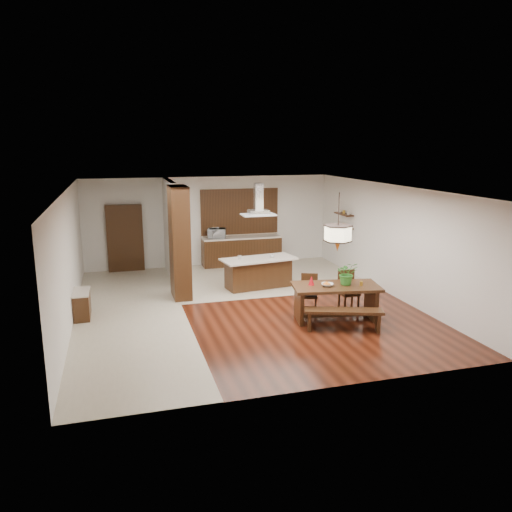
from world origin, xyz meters
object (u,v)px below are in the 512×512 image
object	(u,v)px
pendant_lantern	(338,222)
microwave	(217,233)
dining_chair_right	(349,291)
fruit_bowl	(327,285)
dining_table	(336,294)
foliage_plant	(347,273)
kitchen_island	(258,272)
dining_bench	(343,320)
range_hood	(258,199)
dining_chair_left	(309,293)
island_cup	(272,256)
hallway_console	(82,304)

from	to	relation	value
pendant_lantern	microwave	bearing A→B (deg)	105.62
dining_chair_right	fruit_bowl	bearing A→B (deg)	-146.14
dining_table	dining_chair_right	xyz separation A→B (m)	(0.58, 0.50, -0.11)
foliage_plant	kitchen_island	bearing A→B (deg)	112.19
dining_bench	microwave	bearing A→B (deg)	102.96
foliage_plant	range_hood	xyz separation A→B (m)	(-1.22, 2.99, 1.39)
dining_table	dining_bench	size ratio (longest dim) A/B	1.25
dining_chair_left	fruit_bowl	xyz separation A→B (m)	(0.15, -0.68, 0.39)
kitchen_island	microwave	distance (m)	2.85
dining_table	dining_chair_left	world-z (taller)	dining_chair_left
dining_chair_left	dining_chair_right	world-z (taller)	dining_chair_right
fruit_bowl	kitchen_island	world-z (taller)	fruit_bowl
pendant_lantern	range_hood	bearing A→B (deg)	107.99
pendant_lantern	foliage_plant	world-z (taller)	pendant_lantern
dining_table	island_cup	bearing A→B (deg)	101.53
island_cup	hallway_console	bearing A→B (deg)	-166.26
dining_table	kitchen_island	xyz separation A→B (m)	(-0.97, 2.97, -0.16)
microwave	fruit_bowl	bearing A→B (deg)	-61.48
fruit_bowl	kitchen_island	xyz separation A→B (m)	(-0.74, 2.99, -0.41)
dining_table	fruit_bowl	xyz separation A→B (m)	(-0.22, -0.02, 0.25)
fruit_bowl	range_hood	size ratio (longest dim) A/B	0.30
dining_table	dining_chair_left	size ratio (longest dim) A/B	2.31
hallway_console	fruit_bowl	size ratio (longest dim) A/B	3.30
dining_chair_left	dining_chair_right	bearing A→B (deg)	11.91
hallway_console	island_cup	distance (m)	5.15
dining_chair_right	kitchen_island	world-z (taller)	dining_chair_right
foliage_plant	range_hood	size ratio (longest dim) A/B	0.59
hallway_console	microwave	bearing A→B (deg)	44.98
range_hood	island_cup	size ratio (longest dim) A/B	7.72
microwave	dining_chair_left	bearing A→B (deg)	-61.35
hallway_console	dining_chair_right	xyz separation A→B (m)	(6.14, -1.20, 0.17)
fruit_bowl	island_cup	world-z (taller)	island_cup
hallway_console	foliage_plant	xyz separation A→B (m)	(5.82, -1.72, 0.76)
hallway_console	dining_chair_left	distance (m)	5.29
foliage_plant	fruit_bowl	xyz separation A→B (m)	(-0.48, 0.00, -0.23)
dining_bench	pendant_lantern	size ratio (longest dim) A/B	1.27
pendant_lantern	dining_chair_left	bearing A→B (deg)	119.29
dining_table	range_hood	xyz separation A→B (m)	(-0.97, 2.98, 1.87)
dining_bench	hallway_console	bearing A→B (deg)	156.28
hallway_console	dining_chair_left	world-z (taller)	dining_chair_left
dining_table	range_hood	distance (m)	3.65
dining_bench	range_hood	distance (m)	4.37
kitchen_island	range_hood	bearing A→B (deg)	81.89
dining_chair_left	island_cup	world-z (taller)	island_cup
dining_chair_right	kitchen_island	bearing A→B (deg)	123.22
range_hood	microwave	size ratio (longest dim) A/B	1.57
dining_chair_right	range_hood	world-z (taller)	range_hood
dining_chair_right	foliage_plant	bearing A→B (deg)	-121.20
dining_chair_left	microwave	xyz separation A→B (m)	(-1.21, 5.01, 0.66)
fruit_bowl	island_cup	size ratio (longest dim) A/B	2.29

